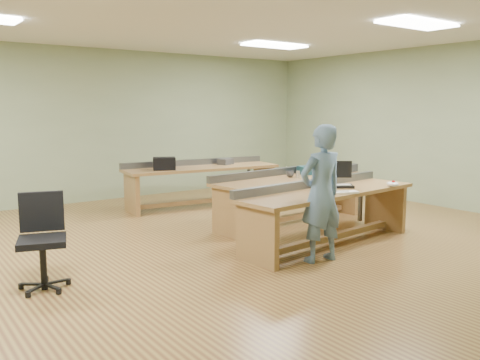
{
  "coord_description": "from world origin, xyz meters",
  "views": [
    {
      "loc": [
        -3.59,
        -5.81,
        1.86
      ],
      "look_at": [
        0.19,
        -0.6,
        0.93
      ],
      "focal_mm": 38.0,
      "sensor_mm": 36.0,
      "label": 1
    }
  ],
  "objects_px": {
    "workbench_front": "(327,204)",
    "workbench_back": "(201,177)",
    "person": "(321,194)",
    "task_chair": "(43,254)",
    "parts_bin_grey": "(344,168)",
    "laptop_base": "(342,186)",
    "drinks_can": "(298,174)",
    "workbench_mid": "(289,189)",
    "parts_bin_teal": "(310,170)",
    "mug": "(290,174)",
    "camera_bag": "(324,181)"
  },
  "relations": [
    {
      "from": "workbench_back",
      "to": "parts_bin_teal",
      "type": "xyz_separation_m",
      "value": [
        0.92,
        -1.99,
        0.26
      ]
    },
    {
      "from": "parts_bin_teal",
      "to": "parts_bin_grey",
      "type": "height_order",
      "value": "same"
    },
    {
      "from": "workbench_front",
      "to": "parts_bin_teal",
      "type": "distance_m",
      "value": 1.69
    },
    {
      "from": "person",
      "to": "workbench_front",
      "type": "bearing_deg",
      "value": -137.8
    },
    {
      "from": "workbench_mid",
      "to": "parts_bin_grey",
      "type": "height_order",
      "value": "parts_bin_grey"
    },
    {
      "from": "workbench_front",
      "to": "camera_bag",
      "type": "distance_m",
      "value": 0.38
    },
    {
      "from": "mug",
      "to": "task_chair",
      "type": "bearing_deg",
      "value": -169.49
    },
    {
      "from": "workbench_mid",
      "to": "task_chair",
      "type": "xyz_separation_m",
      "value": [
        -4.03,
        -0.76,
        -0.2
      ]
    },
    {
      "from": "workbench_front",
      "to": "workbench_mid",
      "type": "bearing_deg",
      "value": 65.5
    },
    {
      "from": "workbench_front",
      "to": "task_chair",
      "type": "bearing_deg",
      "value": 166.54
    },
    {
      "from": "task_chair",
      "to": "parts_bin_grey",
      "type": "relative_size",
      "value": 2.05
    },
    {
      "from": "task_chair",
      "to": "drinks_can",
      "type": "relative_size",
      "value": 8.74
    },
    {
      "from": "workbench_back",
      "to": "laptop_base",
      "type": "bearing_deg",
      "value": -78.31
    },
    {
      "from": "person",
      "to": "workbench_back",
      "type": "bearing_deg",
      "value": -96.29
    },
    {
      "from": "parts_bin_teal",
      "to": "mug",
      "type": "height_order",
      "value": "parts_bin_teal"
    },
    {
      "from": "drinks_can",
      "to": "workbench_mid",
      "type": "bearing_deg",
      "value": 102.15
    },
    {
      "from": "workbench_mid",
      "to": "drinks_can",
      "type": "height_order",
      "value": "drinks_can"
    },
    {
      "from": "person",
      "to": "mug",
      "type": "height_order",
      "value": "person"
    },
    {
      "from": "laptop_base",
      "to": "parts_bin_grey",
      "type": "height_order",
      "value": "parts_bin_grey"
    },
    {
      "from": "workbench_back",
      "to": "camera_bag",
      "type": "relative_size",
      "value": 11.21
    },
    {
      "from": "workbench_back",
      "to": "laptop_base",
      "type": "height_order",
      "value": "workbench_back"
    },
    {
      "from": "laptop_base",
      "to": "task_chair",
      "type": "bearing_deg",
      "value": -149.43
    },
    {
      "from": "workbench_back",
      "to": "parts_bin_teal",
      "type": "bearing_deg",
      "value": -58.52
    },
    {
      "from": "workbench_front",
      "to": "parts_bin_teal",
      "type": "height_order",
      "value": "parts_bin_teal"
    },
    {
      "from": "workbench_front",
      "to": "task_chair",
      "type": "relative_size",
      "value": 2.98
    },
    {
      "from": "task_chair",
      "to": "mug",
      "type": "height_order",
      "value": "task_chair"
    },
    {
      "from": "person",
      "to": "task_chair",
      "type": "bearing_deg",
      "value": -14.96
    },
    {
      "from": "workbench_back",
      "to": "task_chair",
      "type": "xyz_separation_m",
      "value": [
        -3.65,
        -2.82,
        -0.2
      ]
    },
    {
      "from": "task_chair",
      "to": "workbench_back",
      "type": "bearing_deg",
      "value": 55.2
    },
    {
      "from": "parts_bin_grey",
      "to": "mug",
      "type": "height_order",
      "value": "parts_bin_grey"
    },
    {
      "from": "camera_bag",
      "to": "mug",
      "type": "height_order",
      "value": "camera_bag"
    },
    {
      "from": "mug",
      "to": "parts_bin_grey",
      "type": "bearing_deg",
      "value": -2.15
    },
    {
      "from": "person",
      "to": "laptop_base",
      "type": "bearing_deg",
      "value": -146.52
    },
    {
      "from": "camera_bag",
      "to": "task_chair",
      "type": "relative_size",
      "value": 0.27
    },
    {
      "from": "drinks_can",
      "to": "parts_bin_grey",
      "type": "bearing_deg",
      "value": 5.22
    },
    {
      "from": "workbench_front",
      "to": "mug",
      "type": "xyz_separation_m",
      "value": [
        0.45,
        1.27,
        0.24
      ]
    },
    {
      "from": "parts_bin_grey",
      "to": "mug",
      "type": "distance_m",
      "value": 1.19
    },
    {
      "from": "parts_bin_grey",
      "to": "mug",
      "type": "relative_size",
      "value": 3.81
    },
    {
      "from": "parts_bin_teal",
      "to": "task_chair",
      "type": "bearing_deg",
      "value": -169.59
    },
    {
      "from": "workbench_mid",
      "to": "drinks_can",
      "type": "relative_size",
      "value": 25.58
    },
    {
      "from": "workbench_front",
      "to": "person",
      "type": "distance_m",
      "value": 0.83
    },
    {
      "from": "laptop_base",
      "to": "workbench_mid",
      "type": "bearing_deg",
      "value": 122.53
    },
    {
      "from": "parts_bin_grey",
      "to": "workbench_back",
      "type": "bearing_deg",
      "value": 126.66
    },
    {
      "from": "workbench_front",
      "to": "workbench_back",
      "type": "xyz_separation_m",
      "value": [
        0.06,
        3.34,
        0.0
      ]
    },
    {
      "from": "camera_bag",
      "to": "mug",
      "type": "xyz_separation_m",
      "value": [
        0.31,
        1.06,
        -0.04
      ]
    },
    {
      "from": "parts_bin_grey",
      "to": "drinks_can",
      "type": "distance_m",
      "value": 1.17
    },
    {
      "from": "workbench_back",
      "to": "laptop_base",
      "type": "relative_size",
      "value": 9.92
    },
    {
      "from": "workbench_mid",
      "to": "camera_bag",
      "type": "relative_size",
      "value": 10.76
    },
    {
      "from": "parts_bin_grey",
      "to": "laptop_base",
      "type": "bearing_deg",
      "value": -138.11
    },
    {
      "from": "workbench_front",
      "to": "mug",
      "type": "bearing_deg",
      "value": 65.22
    }
  ]
}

